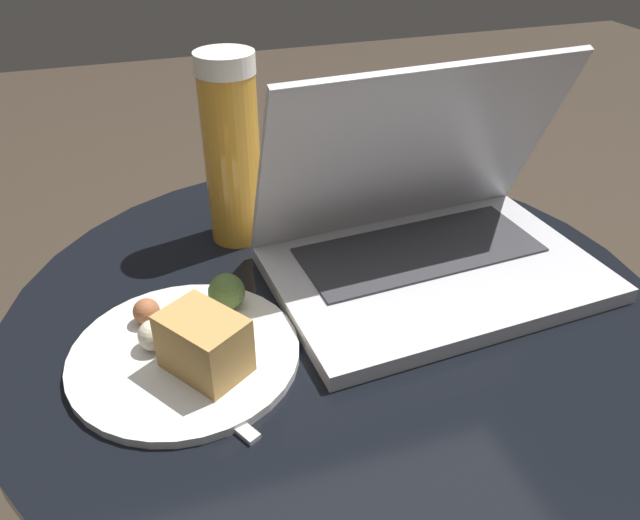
# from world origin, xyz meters

# --- Properties ---
(table) EXTENTS (0.70, 0.70, 0.53)m
(table) POSITION_xyz_m (0.00, 0.00, 0.37)
(table) COLOR #9E9EA3
(table) RESTS_ON ground_plane
(laptop) EXTENTS (0.37, 0.26, 0.24)m
(laptop) POSITION_xyz_m (0.12, 0.03, 0.58)
(laptop) COLOR silver
(laptop) RESTS_ON table
(beer_glass) EXTENTS (0.07, 0.07, 0.23)m
(beer_glass) POSITION_xyz_m (-0.07, 0.17, 0.64)
(beer_glass) COLOR gold
(beer_glass) RESTS_ON table
(snack_plate) EXTENTS (0.22, 0.22, 0.07)m
(snack_plate) POSITION_xyz_m (-0.16, -0.04, 0.55)
(snack_plate) COLOR silver
(snack_plate) RESTS_ON table
(fork) EXTENTS (0.09, 0.15, 0.00)m
(fork) POSITION_xyz_m (-0.17, -0.07, 0.53)
(fork) COLOR silver
(fork) RESTS_ON table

